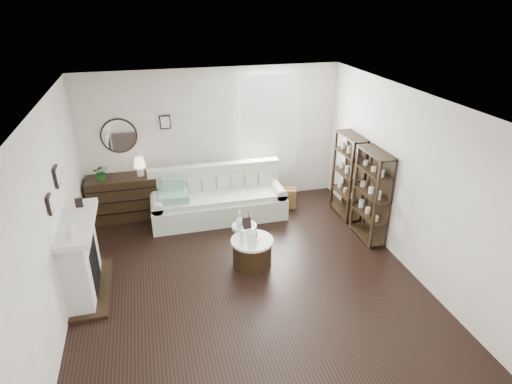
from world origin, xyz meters
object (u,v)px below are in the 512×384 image
object	(u,v)px
sofa	(218,201)
dresser	(124,198)
pedestal_table	(244,227)
drum_table	(252,252)

from	to	relation	value
sofa	dresser	distance (m)	1.78
dresser	pedestal_table	xyz separation A→B (m)	(1.94, -1.72, 0.03)
dresser	drum_table	size ratio (longest dim) A/B	1.89
sofa	drum_table	distance (m)	1.77
drum_table	dresser	bearing A→B (deg)	132.60
pedestal_table	dresser	bearing A→B (deg)	138.41
dresser	pedestal_table	world-z (taller)	dresser
drum_table	pedestal_table	bearing A→B (deg)	93.83
sofa	pedestal_table	distance (m)	1.35
dresser	drum_table	world-z (taller)	dresser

